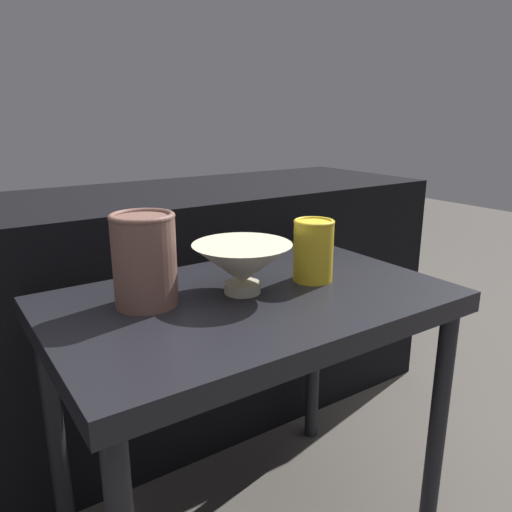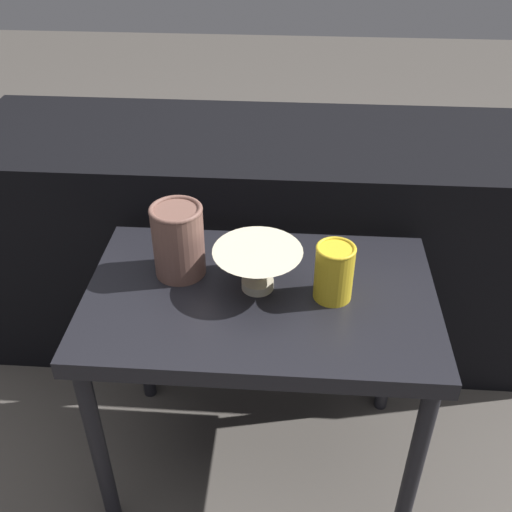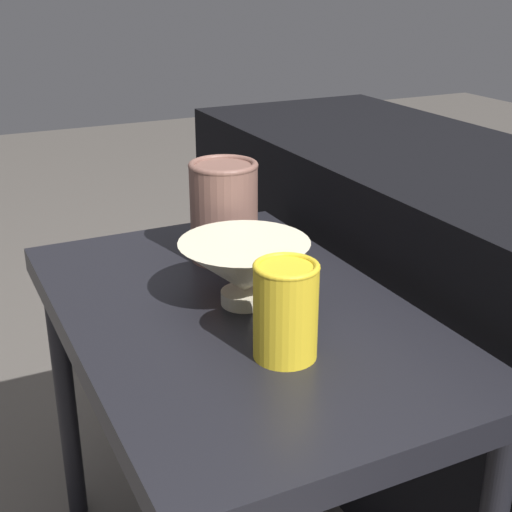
# 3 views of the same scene
# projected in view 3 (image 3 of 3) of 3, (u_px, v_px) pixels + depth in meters

# --- Properties ---
(table) EXTENTS (0.74, 0.47, 0.56)m
(table) POSITION_uv_depth(u_px,v_px,m) (236.00, 348.00, 1.04)
(table) COLOR black
(table) RESTS_ON ground_plane
(couch_backdrop) EXTENTS (1.71, 0.50, 0.68)m
(couch_backdrop) POSITION_uv_depth(u_px,v_px,m) (497.00, 359.00, 1.31)
(couch_backdrop) COLOR black
(couch_backdrop) RESTS_ON ground_plane
(bowl) EXTENTS (0.19, 0.19, 0.10)m
(bowl) POSITION_uv_depth(u_px,v_px,m) (244.00, 268.00, 1.01)
(bowl) COLOR beige
(bowl) RESTS_ON table
(vase_textured_left) EXTENTS (0.11, 0.11, 0.16)m
(vase_textured_left) POSITION_uv_depth(u_px,v_px,m) (224.00, 210.00, 1.16)
(vase_textured_left) COLOR brown
(vase_textured_left) RESTS_ON table
(vase_colorful_right) EXTENTS (0.08, 0.08, 0.12)m
(vase_colorful_right) POSITION_uv_depth(u_px,v_px,m) (284.00, 310.00, 0.87)
(vase_colorful_right) COLOR gold
(vase_colorful_right) RESTS_ON table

